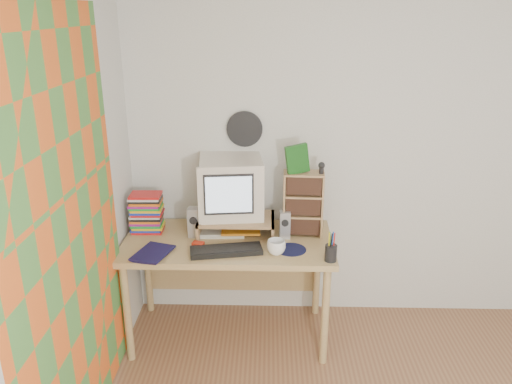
# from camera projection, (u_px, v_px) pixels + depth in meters

# --- Properties ---
(back_wall) EXTENTS (3.50, 0.00, 3.50)m
(back_wall) POSITION_uv_depth(u_px,v_px,m) (377.00, 154.00, 3.50)
(back_wall) COLOR silver
(back_wall) RESTS_ON floor
(left_wall) EXTENTS (0.00, 3.50, 3.50)m
(left_wall) POSITION_uv_depth(u_px,v_px,m) (9.00, 276.00, 1.90)
(left_wall) COLOR silver
(left_wall) RESTS_ON floor
(curtain) EXTENTS (0.00, 2.20, 2.20)m
(curtain) POSITION_uv_depth(u_px,v_px,m) (70.00, 244.00, 2.39)
(curtain) COLOR orange
(curtain) RESTS_ON left_wall
(wall_disc) EXTENTS (0.25, 0.02, 0.25)m
(wall_disc) POSITION_uv_depth(u_px,v_px,m) (245.00, 129.00, 3.44)
(wall_disc) COLOR black
(wall_disc) RESTS_ON back_wall
(desk) EXTENTS (1.40, 0.70, 0.75)m
(desk) POSITION_uv_depth(u_px,v_px,m) (229.00, 253.00, 3.46)
(desk) COLOR tan
(desk) RESTS_ON floor
(monitor_riser) EXTENTS (0.52, 0.30, 0.12)m
(monitor_riser) POSITION_uv_depth(u_px,v_px,m) (236.00, 221.00, 3.41)
(monitor_riser) COLOR #AB7B5A
(monitor_riser) RESTS_ON desk
(crt_monitor) EXTENTS (0.46, 0.46, 0.40)m
(crt_monitor) POSITION_uv_depth(u_px,v_px,m) (231.00, 188.00, 3.38)
(crt_monitor) COLOR beige
(crt_monitor) RESTS_ON monitor_riser
(speaker_left) EXTENTS (0.08, 0.08, 0.21)m
(speaker_left) POSITION_uv_depth(u_px,v_px,m) (194.00, 222.00, 3.37)
(speaker_left) COLOR #A1A1A5
(speaker_left) RESTS_ON desk
(speaker_right) EXTENTS (0.07, 0.07, 0.19)m
(speaker_right) POSITION_uv_depth(u_px,v_px,m) (285.00, 225.00, 3.36)
(speaker_right) COLOR #A1A1A5
(speaker_right) RESTS_ON desk
(keyboard) EXTENTS (0.48, 0.23, 0.03)m
(keyboard) POSITION_uv_depth(u_px,v_px,m) (226.00, 251.00, 3.17)
(keyboard) COLOR black
(keyboard) RESTS_ON desk
(dvd_stack) EXTENTS (0.21, 0.15, 0.30)m
(dvd_stack) POSITION_uv_depth(u_px,v_px,m) (147.00, 211.00, 3.44)
(dvd_stack) COLOR brown
(dvd_stack) RESTS_ON desk
(cd_rack) EXTENTS (0.27, 0.16, 0.45)m
(cd_rack) POSITION_uv_depth(u_px,v_px,m) (303.00, 204.00, 3.37)
(cd_rack) COLOR #AB7B5A
(cd_rack) RESTS_ON desk
(mug) EXTENTS (0.14, 0.14, 0.09)m
(mug) POSITION_uv_depth(u_px,v_px,m) (276.00, 247.00, 3.14)
(mug) COLOR white
(mug) RESTS_ON desk
(diary) EXTENTS (0.28, 0.24, 0.05)m
(diary) POSITION_uv_depth(u_px,v_px,m) (139.00, 249.00, 3.17)
(diary) COLOR #13103D
(diary) RESTS_ON desk
(mousepad) EXTENTS (0.20, 0.20, 0.00)m
(mousepad) POSITION_uv_depth(u_px,v_px,m) (291.00, 249.00, 3.21)
(mousepad) COLOR black
(mousepad) RESTS_ON desk
(pen_cup) EXTENTS (0.08, 0.08, 0.15)m
(pen_cup) POSITION_uv_depth(u_px,v_px,m) (331.00, 250.00, 3.05)
(pen_cup) COLOR black
(pen_cup) RESTS_ON desk
(papers) EXTENTS (0.31, 0.24, 0.04)m
(papers) POSITION_uv_depth(u_px,v_px,m) (229.00, 230.00, 3.46)
(papers) COLOR beige
(papers) RESTS_ON desk
(red_box) EXTENTS (0.08, 0.06, 0.04)m
(red_box) POSITION_uv_depth(u_px,v_px,m) (198.00, 245.00, 3.24)
(red_box) COLOR red
(red_box) RESTS_ON desk
(game_box) EXTENTS (0.15, 0.08, 0.19)m
(game_box) POSITION_uv_depth(u_px,v_px,m) (297.00, 159.00, 3.24)
(game_box) COLOR #175318
(game_box) RESTS_ON cd_rack
(webcam) EXTENTS (0.05, 0.05, 0.08)m
(webcam) POSITION_uv_depth(u_px,v_px,m) (321.00, 168.00, 3.26)
(webcam) COLOR black
(webcam) RESTS_ON cd_rack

